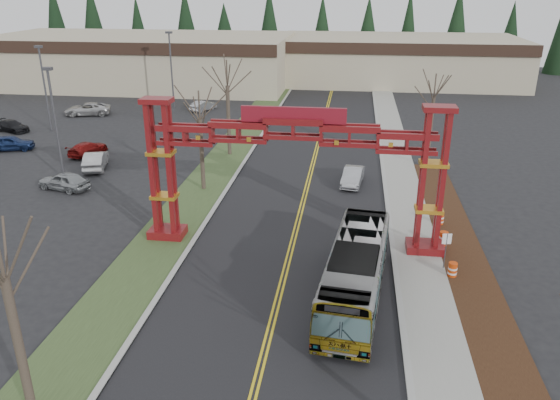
% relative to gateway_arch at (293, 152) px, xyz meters
% --- Properties ---
extents(road, '(12.00, 110.00, 0.02)m').
position_rel_gateway_arch_xyz_m(road, '(-0.00, 7.00, -5.97)').
color(road, black).
rests_on(road, ground).
extents(lane_line_left, '(0.12, 100.00, 0.01)m').
position_rel_gateway_arch_xyz_m(lane_line_left, '(-0.12, 7.00, -5.96)').
color(lane_line_left, gold).
rests_on(lane_line_left, road).
extents(lane_line_right, '(0.12, 100.00, 0.01)m').
position_rel_gateway_arch_xyz_m(lane_line_right, '(0.12, 7.00, -5.96)').
color(lane_line_right, gold).
rests_on(lane_line_right, road).
extents(curb_right, '(0.30, 110.00, 0.15)m').
position_rel_gateway_arch_xyz_m(curb_right, '(6.15, 7.00, -5.91)').
color(curb_right, '#A5A6A0').
rests_on(curb_right, ground).
extents(sidewalk_right, '(2.60, 110.00, 0.14)m').
position_rel_gateway_arch_xyz_m(sidewalk_right, '(7.60, 7.00, -5.91)').
color(sidewalk_right, gray).
rests_on(sidewalk_right, ground).
extents(landscape_strip, '(2.60, 50.00, 0.12)m').
position_rel_gateway_arch_xyz_m(landscape_strip, '(10.20, -8.00, -5.92)').
color(landscape_strip, black).
rests_on(landscape_strip, ground).
extents(grass_median, '(4.00, 110.00, 0.08)m').
position_rel_gateway_arch_xyz_m(grass_median, '(-8.00, 7.00, -5.94)').
color(grass_median, '#374924').
rests_on(grass_median, ground).
extents(curb_left, '(0.30, 110.00, 0.15)m').
position_rel_gateway_arch_xyz_m(curb_left, '(-6.15, 7.00, -5.91)').
color(curb_left, '#A5A6A0').
rests_on(curb_left, ground).
extents(gateway_arch, '(18.20, 1.60, 8.90)m').
position_rel_gateway_arch_xyz_m(gateway_arch, '(0.00, 0.00, 0.00)').
color(gateway_arch, '#5E0C13').
rests_on(gateway_arch, ground).
extents(retail_building_west, '(46.00, 22.30, 7.50)m').
position_rel_gateway_arch_xyz_m(retail_building_west, '(-30.00, 53.96, -2.22)').
color(retail_building_west, tan).
rests_on(retail_building_west, ground).
extents(retail_building_east, '(38.00, 20.30, 7.00)m').
position_rel_gateway_arch_xyz_m(retail_building_east, '(10.00, 61.95, -2.47)').
color(retail_building_east, tan).
rests_on(retail_building_east, ground).
extents(conifer_treeline, '(116.10, 5.60, 13.00)m').
position_rel_gateway_arch_xyz_m(conifer_treeline, '(0.25, 74.00, 0.50)').
color(conifer_treeline, black).
rests_on(conifer_treeline, ground).
extents(transit_bus, '(3.78, 11.23, 3.07)m').
position_rel_gateway_arch_xyz_m(transit_bus, '(3.87, -5.72, -4.45)').
color(transit_bus, '#B8BBC0').
rests_on(transit_bus, ground).
extents(silver_sedan, '(1.93, 4.29, 1.37)m').
position_rel_gateway_arch_xyz_m(silver_sedan, '(3.56, 11.36, -5.30)').
color(silver_sedan, '#A5A8AD').
rests_on(silver_sedan, ground).
extents(parked_car_near_a, '(4.47, 2.70, 1.43)m').
position_rel_gateway_arch_xyz_m(parked_car_near_a, '(-18.77, 7.16, -5.27)').
color(parked_car_near_a, '#94989A').
rests_on(parked_car_near_a, ground).
extents(parked_car_near_b, '(2.88, 4.88, 1.52)m').
position_rel_gateway_arch_xyz_m(parked_car_near_b, '(-18.62, 12.42, -5.22)').
color(parked_car_near_b, silver).
rests_on(parked_car_near_b, ground).
extents(parked_car_mid_a, '(2.73, 4.57, 1.24)m').
position_rel_gateway_arch_xyz_m(parked_car_mid_a, '(-21.19, 16.20, -5.36)').
color(parked_car_mid_a, maroon).
rests_on(parked_car_mid_a, ground).
extents(parked_car_mid_b, '(4.69, 3.06, 1.49)m').
position_rel_gateway_arch_xyz_m(parked_car_mid_b, '(-29.27, 16.57, -5.24)').
color(parked_car_mid_b, navy).
rests_on(parked_car_mid_b, ground).
extents(parked_car_far_a, '(2.91, 4.15, 1.30)m').
position_rel_gateway_arch_xyz_m(parked_car_far_a, '(-15.46, 36.10, -5.33)').
color(parked_car_far_a, '#9C9DA3').
rests_on(parked_car_far_a, ground).
extents(parked_car_far_b, '(5.85, 3.76, 1.50)m').
position_rel_gateway_arch_xyz_m(parked_car_far_b, '(-28.81, 31.81, -5.23)').
color(parked_car_far_b, '#BCBCBC').
rests_on(parked_car_far_b, ground).
extents(parked_car_far_c, '(4.52, 3.03, 1.22)m').
position_rel_gateway_arch_xyz_m(parked_car_far_c, '(-33.30, 23.22, -5.37)').
color(parked_car_far_c, black).
rests_on(parked_car_far_c, ground).
extents(bare_tree_median_near, '(3.43, 3.43, 8.16)m').
position_rel_gateway_arch_xyz_m(bare_tree_median_near, '(-8.00, -15.60, -0.12)').
color(bare_tree_median_near, '#382D26').
rests_on(bare_tree_median_near, ground).
extents(bare_tree_median_mid, '(3.26, 3.26, 7.73)m').
position_rel_gateway_arch_xyz_m(bare_tree_median_mid, '(-8.00, 8.70, -0.44)').
color(bare_tree_median_mid, '#382D26').
rests_on(bare_tree_median_mid, ground).
extents(bare_tree_median_far, '(3.47, 3.47, 8.75)m').
position_rel_gateway_arch_xyz_m(bare_tree_median_far, '(-8.00, 18.03, 0.43)').
color(bare_tree_median_far, '#382D26').
rests_on(bare_tree_median_far, ground).
extents(bare_tree_right_far, '(3.03, 3.03, 8.11)m').
position_rel_gateway_arch_xyz_m(bare_tree_right_far, '(10.00, 16.77, 0.08)').
color(bare_tree_right_far, '#382D26').
rests_on(bare_tree_right_far, ground).
extents(light_pole_near, '(0.79, 0.39, 9.07)m').
position_rel_gateway_arch_xyz_m(light_pole_near, '(-20.14, 9.59, -0.74)').
color(light_pole_near, '#3F3F44').
rests_on(light_pole_near, ground).
extents(light_pole_mid, '(0.78, 0.39, 9.04)m').
position_rel_gateway_arch_xyz_m(light_pole_mid, '(-29.34, 24.20, -0.75)').
color(light_pole_mid, '#3F3F44').
rests_on(light_pole_mid, ground).
extents(light_pole_far, '(0.82, 0.41, 9.49)m').
position_rel_gateway_arch_xyz_m(light_pole_far, '(-19.71, 37.41, -0.49)').
color(light_pole_far, '#3F3F44').
rests_on(light_pole_far, ground).
extents(street_sign, '(0.52, 0.12, 2.27)m').
position_rel_gateway_arch_xyz_m(street_sign, '(8.82, -2.11, -4.35)').
color(street_sign, '#3F3F44').
rests_on(street_sign, ground).
extents(barrel_south, '(0.50, 0.50, 0.92)m').
position_rel_gateway_arch_xyz_m(barrel_south, '(9.16, -2.93, -5.52)').
color(barrel_south, '#CB3B0B').
rests_on(barrel_south, ground).
extents(barrel_mid, '(0.54, 0.54, 1.00)m').
position_rel_gateway_arch_xyz_m(barrel_mid, '(9.20, 0.90, -5.48)').
color(barrel_mid, '#CB3B0B').
rests_on(barrel_mid, ground).
extents(barrel_north, '(0.50, 0.50, 0.92)m').
position_rel_gateway_arch_xyz_m(barrel_north, '(9.43, 4.12, -5.52)').
color(barrel_north, '#CB3B0B').
rests_on(barrel_north, ground).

